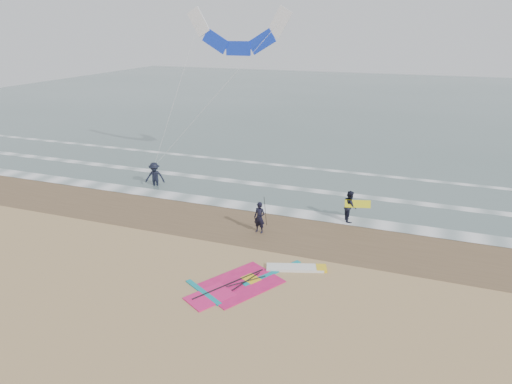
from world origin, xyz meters
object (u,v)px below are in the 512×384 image
(windsurf_rig, at_px, (256,280))
(person_standing, at_px, (259,218))
(surf_kite, at_px, (238,35))
(person_wading, at_px, (154,172))
(person_walking, at_px, (350,206))

(windsurf_rig, relative_size, person_standing, 3.27)
(surf_kite, bearing_deg, person_wading, -130.96)
(windsurf_rig, xyz_separation_m, person_walking, (2.48, 7.23, 0.79))
(person_standing, xyz_separation_m, person_walking, (3.90, 2.92, 0.04))
(windsurf_rig, xyz_separation_m, person_wading, (-9.95, 8.47, 0.92))
(windsurf_rig, height_order, person_standing, person_standing)
(windsurf_rig, relative_size, surf_kite, 0.54)
(person_walking, distance_m, surf_kite, 13.12)
(person_walking, xyz_separation_m, surf_kite, (-8.51, 5.75, 8.17))
(person_wading, bearing_deg, person_walking, -22.26)
(person_standing, bearing_deg, person_walking, 44.32)
(windsurf_rig, distance_m, person_walking, 7.69)
(windsurf_rig, bearing_deg, surf_kite, 114.90)
(person_standing, bearing_deg, surf_kite, 125.46)
(windsurf_rig, bearing_deg, person_wading, 139.60)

